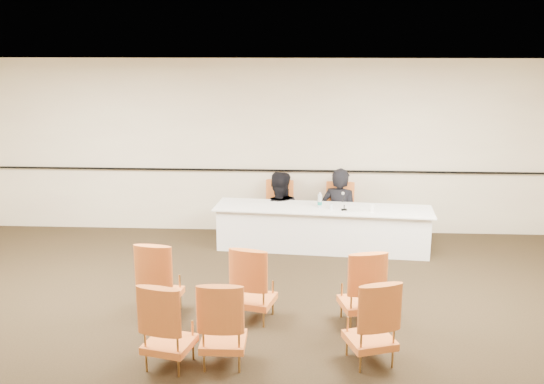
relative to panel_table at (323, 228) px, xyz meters
The scene contains 20 objects.
floor 3.23m from the panel_table, 107.02° to the right, with size 10.00×10.00×0.00m, color black.
ceiling 4.17m from the panel_table, 107.02° to the right, with size 10.00×10.00×0.00m, color white.
wall_back 1.75m from the panel_table, 135.37° to the left, with size 10.00×0.04×3.00m, color beige.
wall_rail 1.50m from the panel_table, 136.63° to the left, with size 9.80×0.04×0.03m, color black.
panel_table is the anchor object (origin of this frame).
panelist_main 0.58m from the panel_table, 59.81° to the left, with size 0.64×0.42×1.74m, color black.
panelist_main_chair 0.60m from the panel_table, 59.81° to the left, with size 0.50×0.50×0.95m, color orange, non-canonical shape.
panelist_second 0.95m from the panel_table, 141.33° to the left, with size 0.82×0.64×1.69m, color black.
panelist_second_chair 0.96m from the panel_table, 141.33° to the left, with size 0.50×0.50×0.95m, color orange, non-canonical shape.
papers 0.60m from the panel_table, 17.46° to the right, with size 0.30×0.22×0.00m, color white.
microphone 0.60m from the panel_table, 22.94° to the right, with size 0.10×0.19×0.27m, color black, non-canonical shape.
water_bottle 0.47m from the panel_table, 167.53° to the left, with size 0.07×0.07×0.25m, color #178278, non-canonical shape.
drinking_glass 0.43m from the panel_table, 38.35° to the right, with size 0.06×0.06×0.10m, color silver.
coffee_cup 0.88m from the panel_table, 15.57° to the right, with size 0.08×0.08×0.12m, color white.
aud_chair_front_left 3.23m from the panel_table, 129.36° to the right, with size 0.50×0.50×0.95m, color orange, non-canonical shape.
aud_chair_front_mid 2.75m from the panel_table, 108.92° to the right, with size 0.50×0.50×0.95m, color orange, non-canonical shape.
aud_chair_front_right 2.67m from the panel_table, 81.69° to the right, with size 0.50×0.50×0.95m, color orange, non-canonical shape.
aud_chair_back_left 4.09m from the panel_table, 114.18° to the right, with size 0.50×0.50×0.95m, color orange, non-canonical shape.
aud_chair_back_mid 3.82m from the panel_table, 107.10° to the right, with size 0.50×0.50×0.95m, color orange, non-canonical shape.
aud_chair_back_right 3.56m from the panel_table, 83.50° to the right, with size 0.50×0.50×0.95m, color orange, non-canonical shape.
Camera 1 is at (0.63, -6.27, 3.30)m, focal length 40.00 mm.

